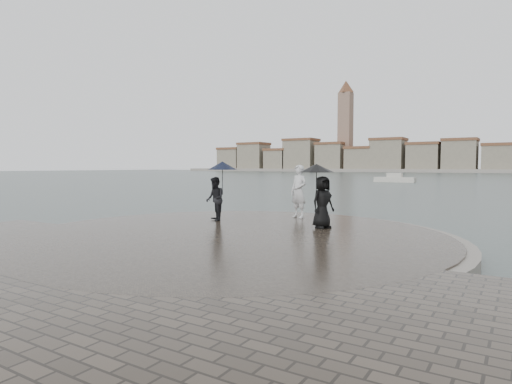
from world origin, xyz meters
The scene contains 7 objects.
ground centered at (0.00, 0.00, 0.00)m, with size 400.00×400.00×0.00m, color #2B3835.
kerb_ring centered at (0.00, 3.50, 0.16)m, with size 12.50×12.50×0.32m, color gray.
quay_tip centered at (0.00, 3.50, 0.18)m, with size 11.90×11.90×0.36m, color #2D261E.
statue centered at (0.01, 7.73, 1.32)m, with size 0.70×0.46×1.93m, color silver.
visitor_left centered at (-1.97, 5.45, 1.48)m, with size 1.23×1.07×2.04m.
visitor_right centered at (1.70, 5.79, 1.50)m, with size 1.18×1.10×1.95m.
far_skyline centered at (-6.29, 160.71, 5.61)m, with size 260.00×20.00×37.00m.
Camera 1 is at (6.90, -6.27, 2.24)m, focal length 30.00 mm.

